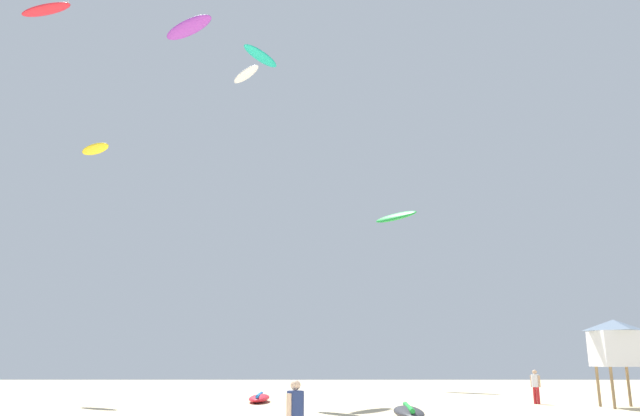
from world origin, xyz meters
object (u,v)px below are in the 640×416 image
(person_midground, at_px, (537,384))
(kite_grounded_near, at_px, (260,398))
(kite_aloft_4, at_px, (189,28))
(kite_aloft_7, at_px, (247,74))
(lifeguard_tower, at_px, (617,342))
(kite_aloft_3, at_px, (262,56))
(kite_aloft_5, at_px, (47,10))
(person_foreground, at_px, (296,413))
(kite_grounded_mid, at_px, (410,412))
(kite_aloft_0, at_px, (397,217))
(kite_aloft_2, at_px, (96,149))

(person_midground, bearing_deg, kite_grounded_near, 136.41)
(kite_aloft_4, height_order, kite_aloft_7, kite_aloft_7)
(person_midground, xyz_separation_m, lifeguard_tower, (3.24, -2.46, 2.05))
(person_midground, xyz_separation_m, kite_grounded_near, (-14.51, 1.40, -0.78))
(kite_grounded_near, bearing_deg, kite_aloft_3, 100.09)
(kite_aloft_7, bearing_deg, lifeguard_tower, -18.62)
(kite_aloft_5, bearing_deg, kite_aloft_4, -23.73)
(person_foreground, distance_m, kite_grounded_near, 19.66)
(kite_aloft_3, bearing_deg, kite_aloft_4, -100.10)
(person_midground, height_order, kite_grounded_near, person_midground)
(person_foreground, bearing_deg, lifeguard_tower, 82.27)
(kite_grounded_mid, bearing_deg, kite_aloft_0, 83.23)
(kite_grounded_near, relative_size, kite_aloft_3, 1.00)
(person_midground, relative_size, kite_aloft_3, 0.44)
(kite_grounded_mid, bearing_deg, kite_aloft_3, 117.22)
(kite_grounded_mid, distance_m, kite_aloft_3, 29.10)
(kite_aloft_3, bearing_deg, kite_grounded_near, -79.91)
(person_foreground, distance_m, kite_aloft_5, 31.07)
(person_foreground, height_order, kite_aloft_0, kite_aloft_0)
(lifeguard_tower, distance_m, kite_aloft_0, 23.82)
(kite_aloft_0, distance_m, kite_aloft_4, 26.45)
(person_midground, bearing_deg, kite_aloft_2, 132.07)
(person_midground, relative_size, kite_aloft_7, 0.55)
(kite_grounded_near, xyz_separation_m, kite_grounded_mid, (6.76, -9.23, 0.02))
(person_midground, xyz_separation_m, kite_aloft_2, (-25.90, 4.50, 14.55))
(kite_aloft_0, bearing_deg, kite_aloft_5, -140.71)
(person_foreground, relative_size, kite_aloft_0, 0.43)
(kite_grounded_mid, distance_m, kite_aloft_7, 25.09)
(kite_aloft_0, xyz_separation_m, kite_aloft_7, (-11.37, -13.04, 6.67))
(person_midground, height_order, kite_aloft_7, kite_aloft_7)
(lifeguard_tower, height_order, kite_aloft_0, kite_aloft_0)
(person_foreground, bearing_deg, kite_aloft_4, 151.92)
(lifeguard_tower, distance_m, kite_aloft_3, 29.68)
(person_foreground, bearing_deg, kite_grounded_mid, 104.67)
(person_foreground, distance_m, kite_aloft_7, 29.90)
(kite_aloft_3, height_order, kite_aloft_7, kite_aloft_3)
(kite_aloft_2, bearing_deg, kite_grounded_mid, -34.18)
(kite_aloft_0, distance_m, kite_aloft_7, 18.54)
(kite_aloft_0, bearing_deg, kite_aloft_7, -131.09)
(person_midground, bearing_deg, kite_aloft_0, 67.58)
(kite_aloft_0, bearing_deg, lifeguard_tower, -67.68)
(person_foreground, bearing_deg, kite_aloft_2, 158.26)
(kite_grounded_mid, bearing_deg, person_foreground, -111.58)
(kite_grounded_mid, height_order, kite_aloft_3, kite_aloft_3)
(person_foreground, xyz_separation_m, lifeguard_tower, (15.04, 15.59, 2.02))
(lifeguard_tower, distance_m, kite_aloft_7, 27.01)
(kite_aloft_2, xyz_separation_m, kite_aloft_7, (9.74, -0.43, 5.11))
(person_foreground, distance_m, kite_aloft_0, 38.13)
(kite_aloft_2, bearing_deg, kite_aloft_7, -2.53)
(person_midground, bearing_deg, kite_grounded_mid, -172.81)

